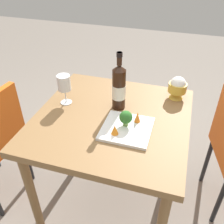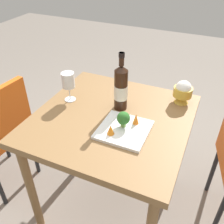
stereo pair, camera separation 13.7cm
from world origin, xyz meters
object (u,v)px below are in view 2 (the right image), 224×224
object	(u,v)px
serving_plate	(124,130)
broccoli_floret	(123,118)
carrot_garnish_left	(136,119)
carrot_garnish_right	(111,130)
wine_glass	(68,81)
rice_bowl	(183,91)
chair_near_window	(0,130)
wine_bottle	(121,88)

from	to	relation	value
serving_plate	broccoli_floret	size ratio (longest dim) A/B	2.93
carrot_garnish_left	carrot_garnish_right	distance (m)	0.16
wine_glass	rice_bowl	xyz separation A→B (m)	(-0.25, 0.62, -0.05)
chair_near_window	carrot_garnish_right	distance (m)	0.85
wine_glass	serving_plate	world-z (taller)	wine_glass
serving_plate	carrot_garnish_left	distance (m)	0.09
chair_near_window	serving_plate	size ratio (longest dim) A/B	3.39
chair_near_window	rice_bowl	xyz separation A→B (m)	(-0.46, 1.06, 0.30)
rice_bowl	broccoli_floret	bearing A→B (deg)	-30.79
rice_bowl	serving_plate	world-z (taller)	rice_bowl
chair_near_window	carrot_garnish_left	xyz separation A→B (m)	(-0.13, 0.89, 0.27)
carrot_garnish_right	wine_bottle	bearing A→B (deg)	-168.47
rice_bowl	carrot_garnish_right	size ratio (longest dim) A/B	2.71
broccoli_floret	wine_glass	bearing A→B (deg)	-107.81
chair_near_window	wine_bottle	distance (m)	0.87
serving_plate	carrot_garnish_left	xyz separation A→B (m)	(-0.07, 0.04, 0.04)
serving_plate	carrot_garnish_right	xyz separation A→B (m)	(0.07, -0.05, 0.03)
chair_near_window	wine_glass	distance (m)	0.60
carrot_garnish_right	chair_near_window	bearing A→B (deg)	-89.89
carrot_garnish_left	carrot_garnish_right	world-z (taller)	carrot_garnish_left
wine_glass	carrot_garnish_left	bearing A→B (deg)	79.97
serving_plate	broccoli_floret	bearing A→B (deg)	-146.84
chair_near_window	wine_glass	world-z (taller)	wine_glass
wine_bottle	rice_bowl	world-z (taller)	wine_bottle
broccoli_floret	carrot_garnish_left	xyz separation A→B (m)	(-0.05, 0.05, -0.02)
serving_plate	carrot_garnish_right	bearing A→B (deg)	-34.70
broccoli_floret	rice_bowl	bearing A→B (deg)	149.21
chair_near_window	carrot_garnish_left	world-z (taller)	chair_near_window
wine_bottle	serving_plate	bearing A→B (deg)	27.16
carrot_garnish_right	wine_glass	bearing A→B (deg)	-119.89
rice_bowl	serving_plate	distance (m)	0.45
wine_glass	carrot_garnish_left	xyz separation A→B (m)	(0.08, 0.45, -0.08)
wine_glass	serving_plate	size ratio (longest dim) A/B	0.71
wine_glass	wine_bottle	bearing A→B (deg)	98.02
chair_near_window	wine_bottle	size ratio (longest dim) A/B	2.53
wine_bottle	carrot_garnish_right	world-z (taller)	wine_bottle
wine_bottle	serving_plate	world-z (taller)	wine_bottle
wine_glass	broccoli_floret	xyz separation A→B (m)	(0.13, 0.40, -0.06)
wine_glass	serving_plate	xyz separation A→B (m)	(0.14, 0.41, -0.12)
wine_bottle	wine_glass	size ratio (longest dim) A/B	1.88
wine_glass	carrot_garnish_right	distance (m)	0.43
rice_bowl	broccoli_floret	distance (m)	0.44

